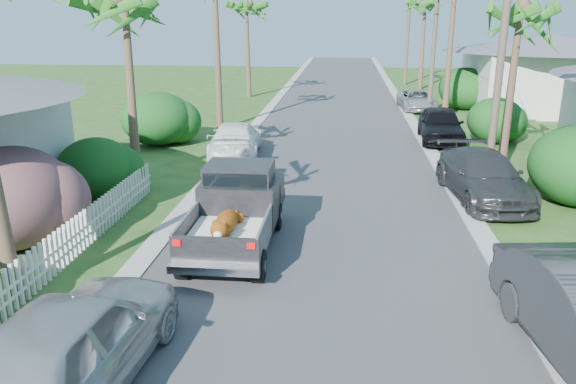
# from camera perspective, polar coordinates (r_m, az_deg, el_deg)

# --- Properties ---
(road) EXTENTS (8.00, 100.00, 0.02)m
(road) POSITION_cam_1_polar(r_m,az_deg,el_deg) (32.17, 4.84, 7.25)
(road) COLOR #38383A
(road) RESTS_ON ground
(curb_left) EXTENTS (0.60, 100.00, 0.06)m
(curb_left) POSITION_cam_1_polar(r_m,az_deg,el_deg) (32.52, -2.82, 7.44)
(curb_left) COLOR #A5A39E
(curb_left) RESTS_ON ground
(curb_right) EXTENTS (0.60, 100.00, 0.06)m
(curb_right) POSITION_cam_1_polar(r_m,az_deg,el_deg) (32.39, 12.53, 7.01)
(curb_right) COLOR #A5A39E
(curb_right) RESTS_ON ground
(pickup_truck) EXTENTS (1.98, 5.12, 2.06)m
(pickup_truck) POSITION_cam_1_polar(r_m,az_deg,el_deg) (14.50, -5.09, -1.40)
(pickup_truck) COLOR black
(pickup_truck) RESTS_ON ground
(parked_car_rm) EXTENTS (2.63, 5.31, 1.48)m
(parked_car_rm) POSITION_cam_1_polar(r_m,az_deg,el_deg) (19.10, 19.23, 1.48)
(parked_car_rm) COLOR #2E2F33
(parked_car_rm) RESTS_ON ground
(parked_car_rf) EXTENTS (2.10, 4.77, 1.60)m
(parked_car_rf) POSITION_cam_1_polar(r_m,az_deg,el_deg) (27.40, 15.25, 6.59)
(parked_car_rf) COLOR black
(parked_car_rf) RESTS_ON ground
(parked_car_rd) EXTENTS (2.29, 4.52, 1.23)m
(parked_car_rd) POSITION_cam_1_polar(r_m,az_deg,el_deg) (36.59, 12.95, 9.07)
(parked_car_rd) COLOR #B3B6BA
(parked_car_rd) RESTS_ON ground
(parked_car_ln) EXTENTS (2.34, 5.10, 1.69)m
(parked_car_ln) POSITION_cam_1_polar(r_m,az_deg,el_deg) (9.53, -21.26, -14.37)
(parked_car_ln) COLOR #A8ABAF
(parked_car_ln) RESTS_ON ground
(parked_car_lf) EXTENTS (2.47, 5.09, 1.43)m
(parked_car_lf) POSITION_cam_1_polar(r_m,az_deg,el_deg) (23.80, -5.35, 5.34)
(parked_car_lf) COLOR white
(parked_car_lf) RESTS_ON ground
(palm_l_b) EXTENTS (4.40, 4.40, 7.40)m
(palm_l_b) POSITION_cam_1_polar(r_m,az_deg,el_deg) (20.04, -16.39, 18.13)
(palm_l_b) COLOR brown
(palm_l_b) RESTS_ON ground
(palm_l_d) EXTENTS (4.40, 4.40, 7.70)m
(palm_l_d) POSITION_cam_1_polar(r_m,az_deg,el_deg) (41.27, -4.21, 18.48)
(palm_l_d) COLOR brown
(palm_l_d) RESTS_ON ground
(palm_r_b) EXTENTS (4.40, 4.40, 7.20)m
(palm_r_b) POSITION_cam_1_polar(r_m,az_deg,el_deg) (22.51, 22.54, 16.89)
(palm_r_b) COLOR brown
(palm_r_b) RESTS_ON ground
(palm_r_d) EXTENTS (4.40, 4.40, 8.00)m
(palm_r_d) POSITION_cam_1_polar(r_m,az_deg,el_deg) (47.06, 13.81, 18.28)
(palm_r_d) COLOR brown
(palm_r_d) RESTS_ON ground
(shrub_l_b) EXTENTS (3.00, 3.30, 2.60)m
(shrub_l_b) POSITION_cam_1_polar(r_m,az_deg,el_deg) (15.75, -26.26, -0.55)
(shrub_l_b) COLOR #A41762
(shrub_l_b) RESTS_ON ground
(shrub_l_c) EXTENTS (2.40, 2.64, 2.00)m
(shrub_l_c) POSITION_cam_1_polar(r_m,az_deg,el_deg) (19.02, -18.95, 2.25)
(shrub_l_c) COLOR #164814
(shrub_l_c) RESTS_ON ground
(shrub_l_d) EXTENTS (3.20, 3.52, 2.40)m
(shrub_l_d) POSITION_cam_1_polar(r_m,az_deg,el_deg) (26.47, -13.14, 7.26)
(shrub_l_d) COLOR #164814
(shrub_l_d) RESTS_ON ground
(shrub_r_c) EXTENTS (2.60, 2.86, 2.10)m
(shrub_r_c) POSITION_cam_1_polar(r_m,az_deg,el_deg) (27.96, 20.35, 6.85)
(shrub_r_c) COLOR #164814
(shrub_r_c) RESTS_ON ground
(shrub_r_d) EXTENTS (3.20, 3.52, 2.60)m
(shrub_r_d) POSITION_cam_1_polar(r_m,az_deg,el_deg) (37.68, 17.49, 10.00)
(shrub_r_d) COLOR #164814
(shrub_r_d) RESTS_ON ground
(picket_fence) EXTENTS (0.10, 11.00, 1.00)m
(picket_fence) POSITION_cam_1_polar(r_m,az_deg,el_deg) (14.73, -20.86, -4.35)
(picket_fence) COLOR white
(picket_fence) RESTS_ON ground
(house_right_far) EXTENTS (9.00, 8.00, 4.60)m
(house_right_far) POSITION_cam_1_polar(r_m,az_deg,el_deg) (38.91, 24.95, 10.63)
(house_right_far) COLOR silver
(house_right_far) RESTS_ON ground
(utility_pole_b) EXTENTS (1.60, 0.26, 9.00)m
(utility_pole_b) POSITION_cam_1_polar(r_m,az_deg,el_deg) (20.35, 20.90, 13.31)
(utility_pole_b) COLOR brown
(utility_pole_b) RESTS_ON ground
(utility_pole_c) EXTENTS (1.60, 0.26, 9.00)m
(utility_pole_c) POSITION_cam_1_polar(r_m,az_deg,el_deg) (35.06, 14.67, 15.16)
(utility_pole_c) COLOR brown
(utility_pole_c) RESTS_ON ground
(utility_pole_d) EXTENTS (1.60, 0.26, 9.00)m
(utility_pole_d) POSITION_cam_1_polar(r_m,az_deg,el_deg) (49.94, 12.10, 15.86)
(utility_pole_d) COLOR brown
(utility_pole_d) RESTS_ON ground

